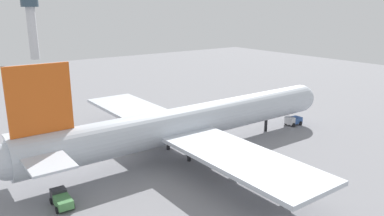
{
  "coord_description": "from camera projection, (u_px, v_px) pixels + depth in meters",
  "views": [
    {
      "loc": [
        -41.49,
        -56.74,
        28.07
      ],
      "look_at": [
        0.0,
        0.0,
        9.03
      ],
      "focal_mm": 34.95,
      "sensor_mm": 36.0,
      "label": 1
    }
  ],
  "objects": [
    {
      "name": "control_tower",
      "position": [
        32.0,
        23.0,
        202.68
      ],
      "size": [
        9.12,
        9.12,
        32.39
      ],
      "color": "silver",
      "rests_on": "ground_plane"
    },
    {
      "name": "pushback_tractor",
      "position": [
        61.0,
        199.0,
        54.26
      ],
      "size": [
        2.73,
        5.08,
        2.06
      ],
      "color": "#333338",
      "rests_on": "ground_plane"
    },
    {
      "name": "ground_plane",
      "position": [
        192.0,
        151.0,
        75.18
      ],
      "size": [
        290.67,
        290.67,
        0.0
      ],
      "primitive_type": "plane",
      "color": "gray"
    },
    {
      "name": "catering_truck",
      "position": [
        293.0,
        120.0,
        91.65
      ],
      "size": [
        4.18,
        2.84,
        2.23
      ],
      "color": "silver",
      "rests_on": "ground_plane"
    },
    {
      "name": "cargo_airplane",
      "position": [
        191.0,
        122.0,
        73.37
      ],
      "size": [
        72.67,
        64.63,
        20.06
      ],
      "color": "silver",
      "rests_on": "ground_plane"
    },
    {
      "name": "safety_cone_nose",
      "position": [
        299.0,
        122.0,
        93.14
      ],
      "size": [
        0.47,
        0.47,
        0.67
      ],
      "primitive_type": "cone",
      "color": "orange",
      "rests_on": "ground_plane"
    }
  ]
}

